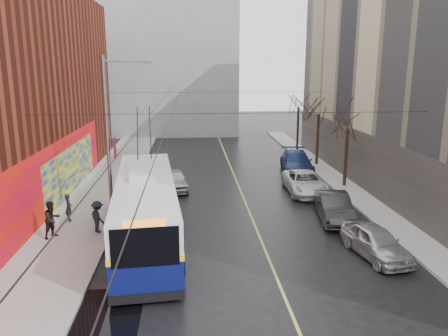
{
  "coord_description": "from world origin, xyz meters",
  "views": [
    {
      "loc": [
        -1.93,
        -13.32,
        8.44
      ],
      "look_at": [
        -0.02,
        10.92,
        2.76
      ],
      "focal_mm": 35.0,
      "sensor_mm": 36.0,
      "label": 1
    }
  ],
  "objects_px": {
    "pedestrian_a": "(69,207)",
    "parked_car_d": "(297,162)",
    "streetlight_pole": "(111,136)",
    "parked_car_b": "(334,207)",
    "pedestrian_b": "(52,219)",
    "tree_mid": "(319,105)",
    "following_car": "(175,180)",
    "parked_car_a": "(376,242)",
    "trolleybus": "(146,208)",
    "tree_near": "(348,118)",
    "tree_far": "(299,100)",
    "parked_car_c": "(305,183)",
    "pedestrian_c": "(98,217)"
  },
  "relations": [
    {
      "from": "tree_mid",
      "to": "parked_car_b",
      "type": "bearing_deg",
      "value": -102.31
    },
    {
      "from": "tree_near",
      "to": "pedestrian_c",
      "type": "xyz_separation_m",
      "value": [
        -15.69,
        -7.86,
        -3.99
      ]
    },
    {
      "from": "pedestrian_b",
      "to": "streetlight_pole",
      "type": "bearing_deg",
      "value": -13.15
    },
    {
      "from": "tree_near",
      "to": "tree_mid",
      "type": "bearing_deg",
      "value": 90.0
    },
    {
      "from": "tree_mid",
      "to": "trolleybus",
      "type": "relative_size",
      "value": 0.52
    },
    {
      "from": "parked_car_c",
      "to": "parked_car_d",
      "type": "xyz_separation_m",
      "value": [
        0.88,
        6.0,
        0.11
      ]
    },
    {
      "from": "tree_far",
      "to": "parked_car_b",
      "type": "bearing_deg",
      "value": -98.2
    },
    {
      "from": "parked_car_a",
      "to": "following_car",
      "type": "xyz_separation_m",
      "value": [
        -9.39,
        11.89,
        -0.02
      ]
    },
    {
      "from": "tree_far",
      "to": "parked_car_b",
      "type": "relative_size",
      "value": 1.43
    },
    {
      "from": "tree_mid",
      "to": "parked_car_b",
      "type": "distance_m",
      "value": 14.65
    },
    {
      "from": "tree_near",
      "to": "pedestrian_b",
      "type": "xyz_separation_m",
      "value": [
        -17.78,
        -8.37,
        -3.89
      ]
    },
    {
      "from": "pedestrian_b",
      "to": "pedestrian_c",
      "type": "height_order",
      "value": "pedestrian_b"
    },
    {
      "from": "following_car",
      "to": "tree_near",
      "type": "bearing_deg",
      "value": -8.05
    },
    {
      "from": "tree_near",
      "to": "pedestrian_a",
      "type": "xyz_separation_m",
      "value": [
        -17.61,
        -6.03,
        -4.06
      ]
    },
    {
      "from": "parked_car_b",
      "to": "pedestrian_b",
      "type": "relative_size",
      "value": 2.47
    },
    {
      "from": "tree_mid",
      "to": "parked_car_a",
      "type": "distance_m",
      "value": 19.23
    },
    {
      "from": "parked_car_c",
      "to": "pedestrian_c",
      "type": "distance_m",
      "value": 14.16
    },
    {
      "from": "following_car",
      "to": "tree_mid",
      "type": "bearing_deg",
      "value": 22.58
    },
    {
      "from": "trolleybus",
      "to": "following_car",
      "type": "bearing_deg",
      "value": 77.76
    },
    {
      "from": "pedestrian_a",
      "to": "pedestrian_b",
      "type": "distance_m",
      "value": 2.36
    },
    {
      "from": "streetlight_pole",
      "to": "following_car",
      "type": "xyz_separation_m",
      "value": [
        3.1,
        6.4,
        -4.16
      ]
    },
    {
      "from": "parked_car_c",
      "to": "pedestrian_a",
      "type": "relative_size",
      "value": 3.4
    },
    {
      "from": "pedestrian_c",
      "to": "parked_car_d",
      "type": "bearing_deg",
      "value": -85.48
    },
    {
      "from": "parked_car_d",
      "to": "tree_far",
      "type": "bearing_deg",
      "value": 82.46
    },
    {
      "from": "tree_mid",
      "to": "tree_near",
      "type": "bearing_deg",
      "value": -90.0
    },
    {
      "from": "tree_far",
      "to": "pedestrian_c",
      "type": "bearing_deg",
      "value": -125.67
    },
    {
      "from": "trolleybus",
      "to": "pedestrian_b",
      "type": "distance_m",
      "value": 4.69
    },
    {
      "from": "trolleybus",
      "to": "streetlight_pole",
      "type": "bearing_deg",
      "value": 120.52
    },
    {
      "from": "parked_car_c",
      "to": "parked_car_d",
      "type": "relative_size",
      "value": 0.91
    },
    {
      "from": "following_car",
      "to": "parked_car_d",
      "type": "bearing_deg",
      "value": 18.22
    },
    {
      "from": "trolleybus",
      "to": "parked_car_d",
      "type": "bearing_deg",
      "value": 46.04
    },
    {
      "from": "tree_near",
      "to": "trolleybus",
      "type": "height_order",
      "value": "tree_near"
    },
    {
      "from": "streetlight_pole",
      "to": "pedestrian_b",
      "type": "bearing_deg",
      "value": -138.07
    },
    {
      "from": "tree_mid",
      "to": "streetlight_pole",
      "type": "bearing_deg",
      "value": -139.35
    },
    {
      "from": "streetlight_pole",
      "to": "tree_far",
      "type": "bearing_deg",
      "value": 52.88
    },
    {
      "from": "pedestrian_a",
      "to": "pedestrian_b",
      "type": "height_order",
      "value": "pedestrian_b"
    },
    {
      "from": "pedestrian_b",
      "to": "parked_car_b",
      "type": "bearing_deg",
      "value": -48.32
    },
    {
      "from": "tree_mid",
      "to": "following_car",
      "type": "relative_size",
      "value": 1.66
    },
    {
      "from": "parked_car_b",
      "to": "parked_car_c",
      "type": "height_order",
      "value": "parked_car_b"
    },
    {
      "from": "tree_far",
      "to": "pedestrian_a",
      "type": "bearing_deg",
      "value": -131.33
    },
    {
      "from": "pedestrian_a",
      "to": "pedestrian_c",
      "type": "relative_size",
      "value": 0.93
    },
    {
      "from": "trolleybus",
      "to": "parked_car_d",
      "type": "height_order",
      "value": "trolleybus"
    },
    {
      "from": "streetlight_pole",
      "to": "parked_car_b",
      "type": "relative_size",
      "value": 1.95
    },
    {
      "from": "pedestrian_a",
      "to": "parked_car_d",
      "type": "bearing_deg",
      "value": -77.77
    },
    {
      "from": "trolleybus",
      "to": "pedestrian_a",
      "type": "relative_size",
      "value": 8.4
    },
    {
      "from": "tree_near",
      "to": "parked_car_c",
      "type": "distance_m",
      "value": 5.45
    },
    {
      "from": "trolleybus",
      "to": "parked_car_c",
      "type": "height_order",
      "value": "trolleybus"
    },
    {
      "from": "parked_car_a",
      "to": "streetlight_pole",
      "type": "bearing_deg",
      "value": 147.03
    },
    {
      "from": "parked_car_a",
      "to": "parked_car_c",
      "type": "xyz_separation_m",
      "value": [
        -0.55,
        10.3,
        0.02
      ]
    },
    {
      "from": "tree_mid",
      "to": "pedestrian_b",
      "type": "relative_size",
      "value": 3.59
    }
  ]
}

